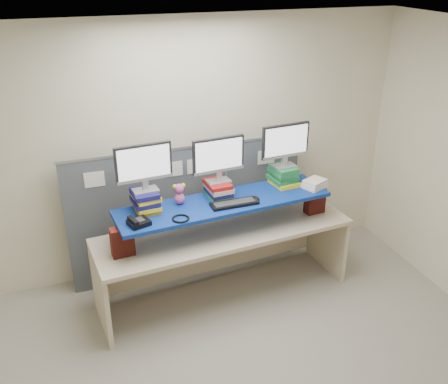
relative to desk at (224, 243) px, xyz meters
name	(u,v)px	position (x,y,z in m)	size (l,w,h in m)	color
room	(250,241)	(-0.22, -1.22, 0.76)	(5.00, 4.00, 2.80)	beige
cubicle_partition	(188,211)	(-0.22, 0.56, 0.13)	(2.60, 0.06, 1.53)	#484E55
desk	(224,243)	(0.00, 0.00, 0.00)	(2.68, 0.98, 0.80)	beige
brick_pier_left	(122,242)	(-1.03, -0.14, 0.30)	(0.21, 0.11, 0.28)	maroon
brick_pier_right	(315,200)	(1.04, 0.04, 0.30)	(0.21, 0.11, 0.28)	maroon
blue_board	(224,203)	(0.00, 0.00, 0.46)	(2.15, 0.54, 0.04)	#0B2993
book_stack_left	(146,200)	(-0.76, 0.06, 0.58)	(0.27, 0.31, 0.20)	orange
book_stack_center	(218,189)	(-0.02, 0.12, 0.56)	(0.25, 0.32, 0.16)	#1F773C
book_stack_right	(283,176)	(0.72, 0.18, 0.58)	(0.29, 0.33, 0.20)	yellow
monitor_left	(144,165)	(-0.75, 0.05, 0.95)	(0.53, 0.17, 0.46)	#B0B0B5
monitor_center	(218,157)	(-0.02, 0.12, 0.90)	(0.53, 0.17, 0.46)	#B0B0B5
monitor_right	(285,143)	(0.73, 0.18, 0.94)	(0.53, 0.17, 0.46)	#B0B0B5
keyboard	(234,203)	(0.07, -0.11, 0.50)	(0.47, 0.16, 0.03)	black
mouse	(256,199)	(0.31, -0.08, 0.50)	(0.06, 0.11, 0.03)	black
desk_phone	(138,222)	(-0.88, -0.20, 0.51)	(0.22, 0.21, 0.08)	black
headset	(181,218)	(-0.50, -0.22, 0.49)	(0.16, 0.16, 0.02)	black
plush_toy	(179,194)	(-0.43, 0.09, 0.59)	(0.13, 0.09, 0.21)	#DB5397
binder_stack	(315,184)	(1.00, 0.00, 0.52)	(0.29, 0.27, 0.09)	#EEE4CB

